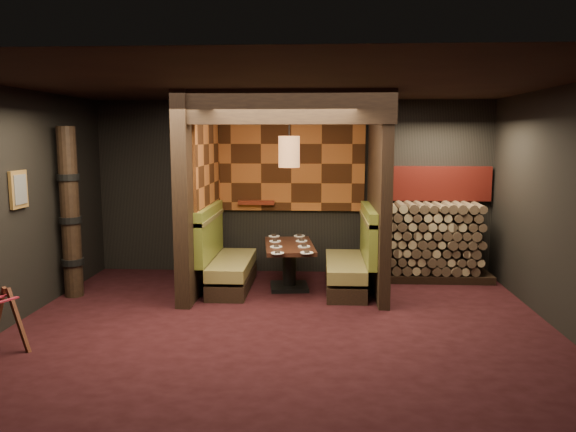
{
  "coord_description": "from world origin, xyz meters",
  "views": [
    {
      "loc": [
        0.44,
        -6.5,
        2.25
      ],
      "look_at": [
        0.0,
        1.3,
        1.15
      ],
      "focal_mm": 35.0,
      "sensor_mm": 36.0,
      "label": 1
    }
  ],
  "objects_px": {
    "dining_table": "(289,260)",
    "firewood_stack": "(436,241)",
    "pendant_lamp": "(289,152)",
    "totem_column": "(70,214)",
    "booth_bench_left": "(225,262)",
    "booth_bench_right": "(352,263)"
  },
  "relations": [
    {
      "from": "booth_bench_right",
      "to": "firewood_stack",
      "type": "xyz_separation_m",
      "value": [
        1.35,
        0.7,
        0.21
      ]
    },
    {
      "from": "firewood_stack",
      "to": "booth_bench_right",
      "type": "bearing_deg",
      "value": -152.65
    },
    {
      "from": "totem_column",
      "to": "firewood_stack",
      "type": "relative_size",
      "value": 1.39
    },
    {
      "from": "booth_bench_right",
      "to": "pendant_lamp",
      "type": "height_order",
      "value": "pendant_lamp"
    },
    {
      "from": "pendant_lamp",
      "to": "booth_bench_right",
      "type": "bearing_deg",
      "value": 2.76
    },
    {
      "from": "dining_table",
      "to": "pendant_lamp",
      "type": "distance_m",
      "value": 1.6
    },
    {
      "from": "booth_bench_right",
      "to": "firewood_stack",
      "type": "height_order",
      "value": "firewood_stack"
    },
    {
      "from": "booth_bench_left",
      "to": "pendant_lamp",
      "type": "distance_m",
      "value": 1.9
    },
    {
      "from": "dining_table",
      "to": "firewood_stack",
      "type": "relative_size",
      "value": 0.78
    },
    {
      "from": "firewood_stack",
      "to": "pendant_lamp",
      "type": "bearing_deg",
      "value": -161.95
    },
    {
      "from": "booth_bench_left",
      "to": "firewood_stack",
      "type": "distance_m",
      "value": 3.33
    },
    {
      "from": "dining_table",
      "to": "firewood_stack",
      "type": "xyz_separation_m",
      "value": [
        2.29,
        0.7,
        0.17
      ]
    },
    {
      "from": "totem_column",
      "to": "firewood_stack",
      "type": "xyz_separation_m",
      "value": [
        5.33,
        1.25,
        -0.57
      ]
    },
    {
      "from": "dining_table",
      "to": "totem_column",
      "type": "height_order",
      "value": "totem_column"
    },
    {
      "from": "dining_table",
      "to": "booth_bench_left",
      "type": "bearing_deg",
      "value": -179.7
    },
    {
      "from": "dining_table",
      "to": "pendant_lamp",
      "type": "xyz_separation_m",
      "value": [
        0.0,
        -0.05,
        1.6
      ]
    },
    {
      "from": "totem_column",
      "to": "pendant_lamp",
      "type": "bearing_deg",
      "value": 9.41
    },
    {
      "from": "totem_column",
      "to": "firewood_stack",
      "type": "distance_m",
      "value": 5.51
    },
    {
      "from": "booth_bench_left",
      "to": "booth_bench_right",
      "type": "relative_size",
      "value": 1.0
    },
    {
      "from": "booth_bench_right",
      "to": "firewood_stack",
      "type": "bearing_deg",
      "value": 27.35
    },
    {
      "from": "booth_bench_right",
      "to": "dining_table",
      "type": "height_order",
      "value": "booth_bench_right"
    },
    {
      "from": "booth_bench_left",
      "to": "totem_column",
      "type": "height_order",
      "value": "totem_column"
    }
  ]
}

